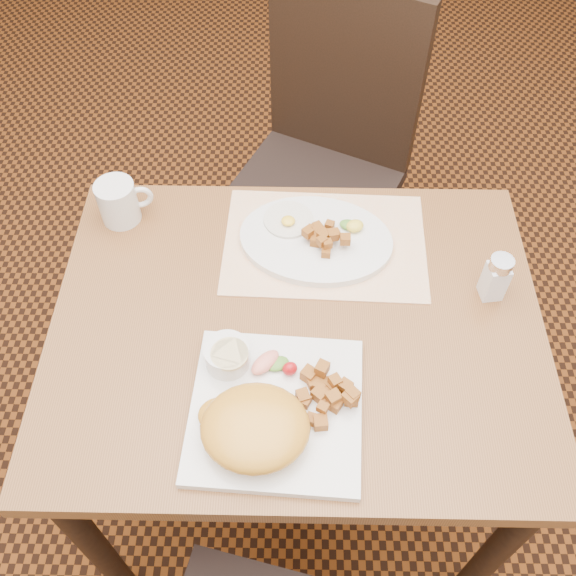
# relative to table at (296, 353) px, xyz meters

# --- Properties ---
(ground) EXTENTS (8.00, 8.00, 0.00)m
(ground) POSITION_rel_table_xyz_m (0.00, 0.00, -0.64)
(ground) COLOR black
(ground) RESTS_ON ground
(table) EXTENTS (0.90, 0.70, 0.75)m
(table) POSITION_rel_table_xyz_m (0.00, 0.00, 0.00)
(table) COLOR brown
(table) RESTS_ON ground
(chair_far) EXTENTS (0.56, 0.57, 0.97)m
(chair_far) POSITION_rel_table_xyz_m (0.07, 0.70, -0.10)
(chair_far) COLOR black
(chair_far) RESTS_ON ground
(placemat) EXTENTS (0.41, 0.29, 0.00)m
(placemat) POSITION_rel_table_xyz_m (0.05, 0.19, 0.11)
(placemat) COLOR white
(placemat) RESTS_ON table
(plate_square) EXTENTS (0.30, 0.30, 0.02)m
(plate_square) POSITION_rel_table_xyz_m (-0.03, -0.18, 0.12)
(plate_square) COLOR silver
(plate_square) RESTS_ON table
(plate_oval) EXTENTS (0.33, 0.27, 0.02)m
(plate_oval) POSITION_rel_table_xyz_m (0.04, 0.19, 0.12)
(plate_oval) COLOR silver
(plate_oval) RESTS_ON placemat
(hollandaise_mound) EXTENTS (0.18, 0.15, 0.06)m
(hollandaise_mound) POSITION_rel_table_xyz_m (-0.07, -0.23, 0.15)
(hollandaise_mound) COLOR gold
(hollandaise_mound) RESTS_ON plate_square
(ramekin) EXTENTS (0.08, 0.08, 0.04)m
(ramekin) POSITION_rel_table_xyz_m (-0.12, -0.10, 0.15)
(ramekin) COLOR silver
(ramekin) RESTS_ON plate_square
(garnish_sq) EXTENTS (0.09, 0.06, 0.03)m
(garnish_sq) POSITION_rel_table_xyz_m (-0.04, -0.10, 0.14)
(garnish_sq) COLOR #387223
(garnish_sq) RESTS_ON plate_square
(fried_egg) EXTENTS (0.10, 0.10, 0.02)m
(fried_egg) POSITION_rel_table_xyz_m (-0.02, 0.23, 0.13)
(fried_egg) COLOR white
(fried_egg) RESTS_ON plate_oval
(garnish_ov) EXTENTS (0.06, 0.05, 0.02)m
(garnish_ov) POSITION_rel_table_xyz_m (0.11, 0.22, 0.14)
(garnish_ov) COLOR #387223
(garnish_ov) RESTS_ON plate_oval
(salt_shaker) EXTENTS (0.05, 0.05, 0.10)m
(salt_shaker) POSITION_rel_table_xyz_m (0.36, 0.07, 0.16)
(salt_shaker) COLOR white
(salt_shaker) RESTS_ON table
(coffee_mug) EXTENTS (0.11, 0.08, 0.09)m
(coffee_mug) POSITION_rel_table_xyz_m (-0.36, 0.25, 0.15)
(coffee_mug) COLOR silver
(coffee_mug) RESTS_ON table
(home_fries_sq) EXTENTS (0.11, 0.12, 0.04)m
(home_fries_sq) POSITION_rel_table_xyz_m (0.05, -0.16, 0.14)
(home_fries_sq) COLOR #9D5819
(home_fries_sq) RESTS_ON plate_square
(home_fries_ov) EXTENTS (0.10, 0.09, 0.03)m
(home_fries_ov) POSITION_rel_table_xyz_m (0.05, 0.18, 0.14)
(home_fries_ov) COLOR #9D5819
(home_fries_ov) RESTS_ON plate_oval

